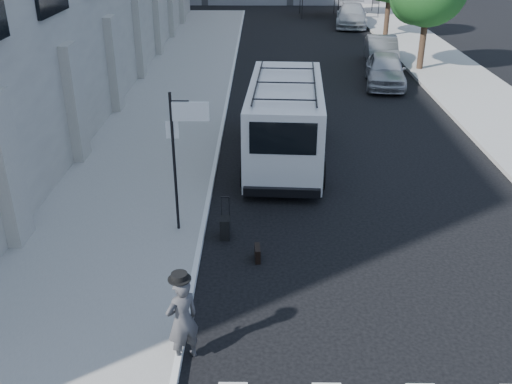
{
  "coord_description": "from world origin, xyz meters",
  "views": [
    {
      "loc": [
        -0.54,
        -9.26,
        7.21
      ],
      "look_at": [
        -0.65,
        2.93,
        1.3
      ],
      "focal_mm": 40.0,
      "sensor_mm": 36.0,
      "label": 1
    }
  ],
  "objects_px": {
    "briefcase": "(258,253)",
    "parked_car_a": "(385,70)",
    "businessman": "(182,320)",
    "parked_car_b": "(382,51)",
    "cargo_van": "(285,120)",
    "parked_car_c": "(352,15)",
    "suitcase": "(225,228)"
  },
  "relations": [
    {
      "from": "briefcase",
      "to": "cargo_van",
      "type": "bearing_deg",
      "value": 78.68
    },
    {
      "from": "businessman",
      "to": "parked_car_a",
      "type": "relative_size",
      "value": 0.39
    },
    {
      "from": "suitcase",
      "to": "briefcase",
      "type": "bearing_deg",
      "value": -49.88
    },
    {
      "from": "suitcase",
      "to": "parked_car_b",
      "type": "xyz_separation_m",
      "value": [
        7.3,
        18.46,
        0.45
      ]
    },
    {
      "from": "suitcase",
      "to": "businessman",
      "type": "bearing_deg",
      "value": -95.12
    },
    {
      "from": "suitcase",
      "to": "parked_car_a",
      "type": "bearing_deg",
      "value": 66.16
    },
    {
      "from": "suitcase",
      "to": "parked_car_a",
      "type": "height_order",
      "value": "parked_car_a"
    },
    {
      "from": "suitcase",
      "to": "parked_car_b",
      "type": "distance_m",
      "value": 19.85
    },
    {
      "from": "cargo_van",
      "to": "parked_car_a",
      "type": "xyz_separation_m",
      "value": [
        5.03,
        9.07,
        -0.57
      ]
    },
    {
      "from": "businessman",
      "to": "cargo_van",
      "type": "height_order",
      "value": "cargo_van"
    },
    {
      "from": "parked_car_a",
      "to": "cargo_van",
      "type": "bearing_deg",
      "value": -111.27
    },
    {
      "from": "parked_car_a",
      "to": "briefcase",
      "type": "bearing_deg",
      "value": -103.31
    },
    {
      "from": "briefcase",
      "to": "parked_car_b",
      "type": "height_order",
      "value": "parked_car_b"
    },
    {
      "from": "briefcase",
      "to": "parked_car_b",
      "type": "relative_size",
      "value": 0.1
    },
    {
      "from": "cargo_van",
      "to": "suitcase",
      "type": "bearing_deg",
      "value": -104.31
    },
    {
      "from": "briefcase",
      "to": "suitcase",
      "type": "bearing_deg",
      "value": 125.28
    },
    {
      "from": "parked_car_a",
      "to": "parked_car_c",
      "type": "distance_m",
      "value": 16.13
    },
    {
      "from": "briefcase",
      "to": "parked_car_a",
      "type": "xyz_separation_m",
      "value": [
        5.87,
        15.25,
        0.58
      ]
    },
    {
      "from": "cargo_van",
      "to": "parked_car_c",
      "type": "xyz_separation_m",
      "value": [
        5.73,
        25.18,
        -0.54
      ]
    },
    {
      "from": "parked_car_c",
      "to": "businessman",
      "type": "bearing_deg",
      "value": -95.15
    },
    {
      "from": "businessman",
      "to": "parked_car_b",
      "type": "distance_m",
      "value": 24.06
    },
    {
      "from": "briefcase",
      "to": "parked_car_b",
      "type": "xyz_separation_m",
      "value": [
        6.49,
        19.46,
        0.56
      ]
    },
    {
      "from": "briefcase",
      "to": "parked_car_c",
      "type": "relative_size",
      "value": 0.08
    },
    {
      "from": "suitcase",
      "to": "parked_car_a",
      "type": "distance_m",
      "value": 15.74
    },
    {
      "from": "businessman",
      "to": "parked_car_b",
      "type": "bearing_deg",
      "value": -146.05
    },
    {
      "from": "suitcase",
      "to": "parked_car_a",
      "type": "xyz_separation_m",
      "value": [
        6.68,
        14.25,
        0.47
      ]
    },
    {
      "from": "parked_car_a",
      "to": "parked_car_c",
      "type": "relative_size",
      "value": 0.83
    },
    {
      "from": "cargo_van",
      "to": "parked_car_a",
      "type": "relative_size",
      "value": 1.59
    },
    {
      "from": "suitcase",
      "to": "parked_car_c",
      "type": "relative_size",
      "value": 0.2
    },
    {
      "from": "briefcase",
      "to": "cargo_van",
      "type": "xyz_separation_m",
      "value": [
        0.84,
        6.19,
        1.15
      ]
    },
    {
      "from": "businessman",
      "to": "briefcase",
      "type": "bearing_deg",
      "value": -148.5
    },
    {
      "from": "briefcase",
      "to": "cargo_van",
      "type": "distance_m",
      "value": 6.35
    }
  ]
}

